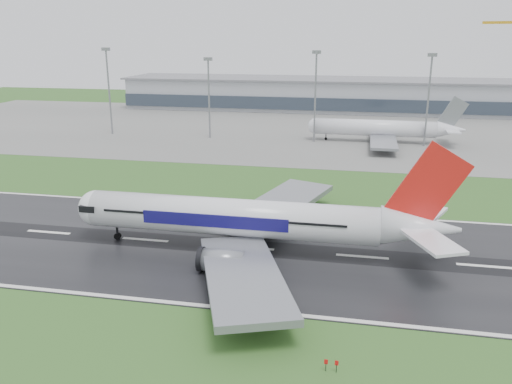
# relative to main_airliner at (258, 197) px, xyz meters

# --- Properties ---
(ground) EXTENTS (520.00, 520.00, 0.00)m
(ground) POSITION_rel_main_airliner_xyz_m (18.35, 0.72, -10.10)
(ground) COLOR #29541E
(ground) RESTS_ON ground
(runway) EXTENTS (400.00, 45.00, 0.10)m
(runway) POSITION_rel_main_airliner_xyz_m (18.35, 0.72, -10.05)
(runway) COLOR black
(runway) RESTS_ON ground
(apron) EXTENTS (400.00, 130.00, 0.08)m
(apron) POSITION_rel_main_airliner_xyz_m (18.35, 125.72, -10.06)
(apron) COLOR slate
(apron) RESTS_ON ground
(terminal) EXTENTS (240.00, 36.00, 15.00)m
(terminal) POSITION_rel_main_airliner_xyz_m (18.35, 185.72, -2.60)
(terminal) COLOR #969AA1
(terminal) RESTS_ON ground
(main_airliner) EXTENTS (67.81, 64.59, 19.99)m
(main_airliner) POSITION_rel_main_airliner_xyz_m (0.00, 0.00, 0.00)
(main_airliner) COLOR white
(main_airliner) RESTS_ON runway
(parked_airliner) EXTENTS (55.85, 52.07, 16.22)m
(parked_airliner) POSITION_rel_main_airliner_xyz_m (24.49, 104.42, -1.90)
(parked_airliner) COLOR silver
(parked_airliner) RESTS_ON apron
(floodmast_0) EXTENTS (0.64, 0.64, 31.20)m
(floodmast_0) POSITION_rel_main_airliner_xyz_m (-77.03, 100.72, 5.50)
(floodmast_0) COLOR gray
(floodmast_0) RESTS_ON ground
(floodmast_1) EXTENTS (0.64, 0.64, 27.99)m
(floodmast_1) POSITION_rel_main_airliner_xyz_m (-37.82, 100.72, 3.90)
(floodmast_1) COLOR gray
(floodmast_1) RESTS_ON ground
(floodmast_2) EXTENTS (0.64, 0.64, 30.62)m
(floodmast_2) POSITION_rel_main_airliner_xyz_m (0.90, 100.72, 5.21)
(floodmast_2) COLOR gray
(floodmast_2) RESTS_ON ground
(floodmast_3) EXTENTS (0.64, 0.64, 29.97)m
(floodmast_3) POSITION_rel_main_airliner_xyz_m (38.96, 100.72, 4.89)
(floodmast_3) COLOR gray
(floodmast_3) RESTS_ON ground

